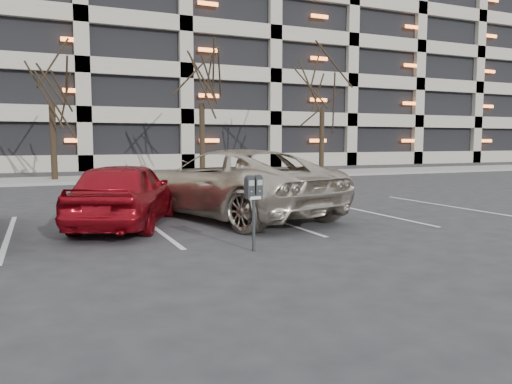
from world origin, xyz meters
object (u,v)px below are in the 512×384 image
tree_c (201,58)px  suv_silver (231,183)px  car_red (125,194)px  tree_d (323,68)px  parking_meter (254,194)px  tree_b (50,53)px

tree_c → suv_silver: tree_c is taller
car_red → tree_d: bearing=-110.7°
parking_meter → car_red: (-1.58, 3.36, -0.25)m
tree_b → parking_meter: (2.65, -16.85, -4.78)m
tree_c → tree_d: 7.00m
tree_c → tree_d: bearing=0.0°
tree_b → parking_meter: tree_b is taller
car_red → tree_b: bearing=-62.4°
tree_d → car_red: tree_d is taller
tree_d → car_red: bearing=-133.8°
tree_c → car_red: (-5.93, -13.49, -5.28)m
tree_b → tree_d: bearing=0.0°
tree_c → car_red: 15.65m
tree_d → suv_silver: bearing=-128.4°
tree_d → tree_c: bearing=180.0°
tree_b → tree_d: (14.00, 0.00, 0.12)m
tree_b → tree_d: tree_d is taller
parking_meter → tree_b: bearing=85.7°
tree_d → suv_silver: 17.37m
tree_d → car_red: 19.38m
tree_c → suv_silver: size_ratio=1.28×
suv_silver → tree_c: bearing=-121.0°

